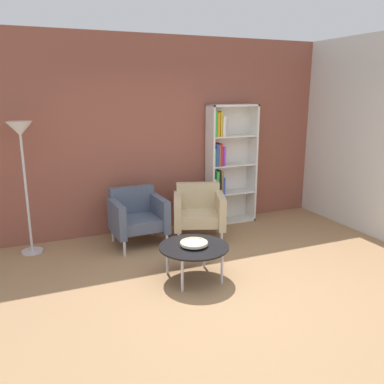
{
  "coord_description": "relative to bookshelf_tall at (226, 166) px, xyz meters",
  "views": [
    {
      "loc": [
        -1.89,
        -3.43,
        2.13
      ],
      "look_at": [
        -0.07,
        0.84,
        0.95
      ],
      "focal_mm": 37.91,
      "sensor_mm": 36.0,
      "label": 1
    }
  ],
  "objects": [
    {
      "name": "armchair_corner_red",
      "position": [
        -0.71,
        -0.52,
        -0.52
      ],
      "size": [
        0.89,
        0.86,
        0.78
      ],
      "rotation": [
        0.0,
        0.0,
        -0.36
      ],
      "color": "#C6B289",
      "rests_on": "ground_plane"
    },
    {
      "name": "ground_plane",
      "position": [
        -1.12,
        -2.25,
        -0.93
      ],
      "size": [
        8.32,
        8.32,
        0.0
      ],
      "primitive_type": "plane",
      "color": "#9E7751"
    },
    {
      "name": "floor_lamp_torchiere",
      "position": [
        -2.99,
        -0.15,
        0.52
      ],
      "size": [
        0.32,
        0.32,
        1.74
      ],
      "color": "silver",
      "rests_on": "ground_plane"
    },
    {
      "name": "armchair_near_window",
      "position": [
        -1.6,
        -0.39,
        -0.52
      ],
      "size": [
        0.75,
        0.69,
        0.78
      ],
      "rotation": [
        0.0,
        0.0,
        0.04
      ],
      "color": "#4C566B",
      "rests_on": "ground_plane"
    },
    {
      "name": "coffee_table_low",
      "position": [
        -1.3,
        -1.72,
        -0.56
      ],
      "size": [
        0.8,
        0.8,
        0.4
      ],
      "color": "black",
      "rests_on": "ground_plane"
    },
    {
      "name": "brick_back_panel",
      "position": [
        -1.12,
        0.21,
        0.52
      ],
      "size": [
        6.4,
        0.12,
        2.9
      ],
      "primitive_type": "cube",
      "color": "brown",
      "rests_on": "ground_plane"
    },
    {
      "name": "decorative_bowl",
      "position": [
        -1.3,
        -1.72,
        -0.5
      ],
      "size": [
        0.32,
        0.32,
        0.05
      ],
      "color": "beige",
      "rests_on": "coffee_table_low"
    },
    {
      "name": "bookshelf_tall",
      "position": [
        0.0,
        0.0,
        0.0
      ],
      "size": [
        0.8,
        0.3,
        1.9
      ],
      "color": "silver",
      "rests_on": "ground_plane"
    }
  ]
}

